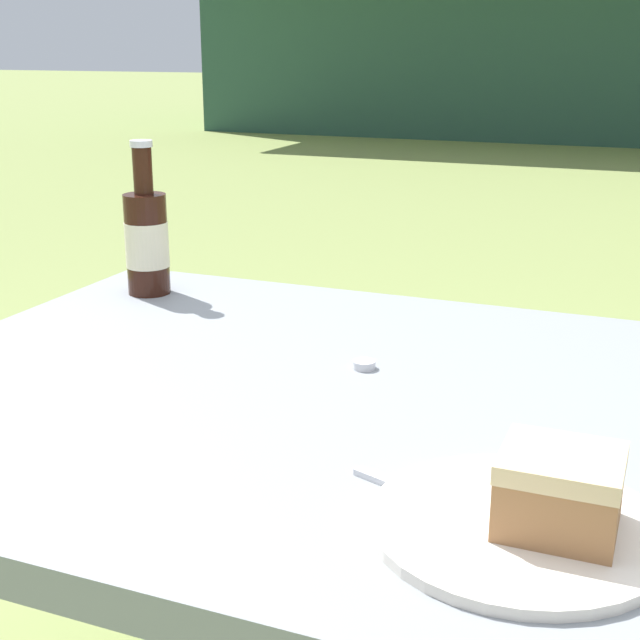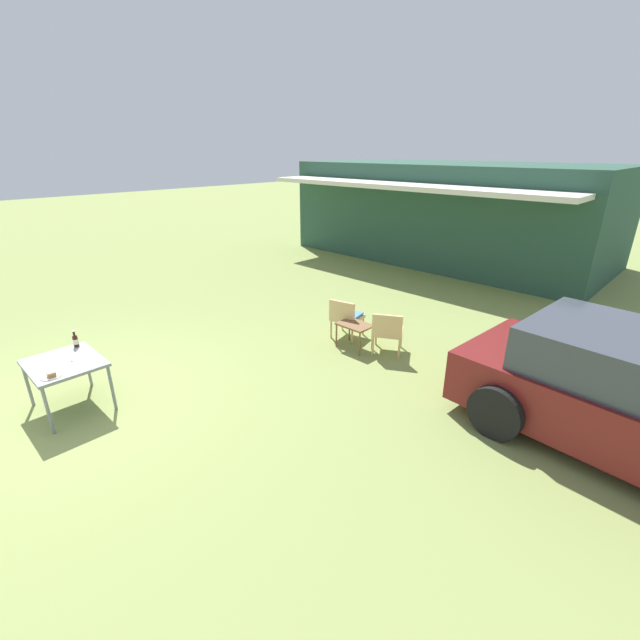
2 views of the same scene
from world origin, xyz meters
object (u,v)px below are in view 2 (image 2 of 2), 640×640
object	(u,v)px
wicker_chair_cushioned	(346,316)
patio_table	(64,366)
wicker_chair_plain	(388,330)
garden_side_table	(355,327)
cake_on_plate	(51,375)
parked_car	(639,399)
cola_bottle_near	(76,341)

from	to	relation	value
wicker_chair_cushioned	patio_table	distance (m)	4.46
wicker_chair_plain	garden_side_table	world-z (taller)	wicker_chair_plain
wicker_chair_plain	cake_on_plate	distance (m)	4.86
parked_car	wicker_chair_cushioned	world-z (taller)	parked_car
garden_side_table	cake_on_plate	bearing A→B (deg)	-105.65
wicker_chair_plain	cake_on_plate	world-z (taller)	cake_on_plate
cake_on_plate	wicker_chair_plain	bearing A→B (deg)	69.03
wicker_chair_plain	garden_side_table	bearing A→B (deg)	-6.61
patio_table	cake_on_plate	world-z (taller)	cake_on_plate
patio_table	cola_bottle_near	world-z (taller)	cola_bottle_near
garden_side_table	cola_bottle_near	size ratio (longest dim) A/B	2.39
patio_table	cola_bottle_near	size ratio (longest dim) A/B	4.04
wicker_chair_plain	cola_bottle_near	distance (m)	4.71
parked_car	garden_side_table	distance (m)	4.03
garden_side_table	cake_on_plate	size ratio (longest dim) A/B	2.35
wicker_chair_cushioned	parked_car	bearing A→B (deg)	165.66
wicker_chair_cushioned	patio_table	world-z (taller)	wicker_chair_cushioned
patio_table	cake_on_plate	size ratio (longest dim) A/B	3.98
wicker_chair_cushioned	wicker_chair_plain	world-z (taller)	same
wicker_chair_cushioned	wicker_chair_plain	distance (m)	0.93
parked_car	patio_table	bearing A→B (deg)	-139.43
parked_car	cake_on_plate	world-z (taller)	parked_car
parked_car	cola_bottle_near	size ratio (longest dim) A/B	16.71
cake_on_plate	patio_table	bearing A→B (deg)	144.67
patio_table	parked_car	bearing A→B (deg)	36.97
garden_side_table	patio_table	world-z (taller)	patio_table
wicker_chair_cushioned	garden_side_table	bearing A→B (deg)	136.76
parked_car	wicker_chair_cushioned	size ratio (longest dim) A/B	5.35
garden_side_table	patio_table	distance (m)	4.36
wicker_chair_plain	wicker_chair_cushioned	bearing A→B (deg)	-30.56
wicker_chair_cushioned	cola_bottle_near	distance (m)	4.31
wicker_chair_cushioned	wicker_chair_plain	xyz separation A→B (m)	(0.93, -0.01, 0.00)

